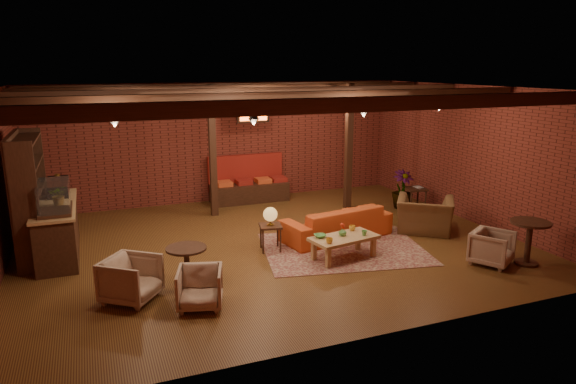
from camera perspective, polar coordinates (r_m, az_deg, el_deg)
name	(u,v)px	position (r m, az deg, el deg)	size (l,w,h in m)	color
floor	(272,245)	(10.74, -1.73, -5.90)	(10.00, 10.00, 0.00)	#3D1E0F
ceiling	(271,89)	(10.12, -1.87, 11.41)	(10.00, 8.00, 0.02)	black
wall_back	(222,142)	(14.09, -7.31, 5.48)	(10.00, 0.02, 3.20)	maroon
wall_front	(375,226)	(6.79, 9.65, -3.80)	(10.00, 0.02, 3.20)	maroon
wall_right	(472,154)	(12.85, 19.75, 3.96)	(0.02, 8.00, 3.20)	maroon
ceiling_beams	(271,95)	(10.12, -1.86, 10.73)	(9.80, 6.40, 0.22)	black
ceiling_pipe	(247,102)	(11.65, -4.54, 9.98)	(0.12, 0.12, 9.60)	black
post_left	(213,152)	(12.60, -8.38, 4.45)	(0.16, 0.16, 3.20)	black
post_right	(349,147)	(13.24, 6.76, 4.95)	(0.16, 0.16, 3.20)	black
service_counter	(56,216)	(10.92, -24.38, -2.44)	(0.80, 2.50, 1.60)	black
plant_counter	(60,192)	(11.01, -24.04, -0.02)	(0.35, 0.39, 0.30)	#337F33
shelving_hutch	(31,197)	(10.96, -26.65, -0.47)	(0.52, 2.00, 2.40)	black
banquette	(249,184)	(14.02, -4.34, 0.94)	(2.10, 0.70, 1.00)	maroon
service_sign	(253,117)	(13.30, -3.91, 8.32)	(0.86, 0.06, 0.30)	#FE5919
ceiling_spotlights	(271,106)	(10.14, -1.85, 9.49)	(6.40, 4.40, 0.28)	black
rug	(343,249)	(10.58, 6.15, -6.27)	(3.20, 2.45, 0.01)	maroon
sofa	(336,222)	(11.11, 5.39, -3.38)	(2.41, 0.94, 0.70)	#BE431A
coffee_table	(343,239)	(9.94, 6.16, -5.21)	(1.41, 0.88, 0.70)	#AB774F
side_table_lamp	(270,218)	(10.24, -1.98, -2.87)	(0.51, 0.51, 0.90)	black
round_table_left	(187,260)	(8.81, -11.19, -7.44)	(0.67, 0.67, 0.70)	black
armchair_a	(131,277)	(8.56, -17.06, -9.02)	(0.77, 0.72, 0.79)	beige
armchair_b	(200,286)	(8.12, -9.77, -10.25)	(0.67, 0.63, 0.69)	beige
armchair_right	(425,209)	(11.82, 14.99, -1.86)	(1.20, 0.78, 1.05)	brown
side_table_book	(415,190)	(13.60, 13.93, 0.27)	(0.57, 0.57, 0.59)	black
round_table_right	(529,236)	(10.57, 25.23, -4.41)	(0.72, 0.72, 0.84)	black
armchair_far	(492,246)	(10.36, 21.73, -5.62)	(0.69, 0.65, 0.71)	beige
plant_tall	(405,152)	(13.47, 12.82, 4.38)	(1.67, 1.67, 2.98)	#4C7F4C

